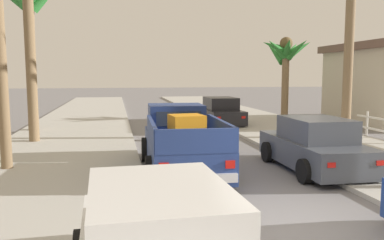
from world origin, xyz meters
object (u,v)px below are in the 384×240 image
Objects in this scene: car_left_near at (220,112)px; palm_tree_left_fore at (286,54)px; pickup_truck at (181,143)px; car_left_mid at (314,146)px; palm_tree_left_mid at (29,13)px.

palm_tree_left_fore reaches higher than car_left_near.
palm_tree_left_fore reaches higher than pickup_truck.
pickup_truck reaches higher than car_left_near.
palm_tree_left_mid is (-9.51, 9.92, 4.94)m from car_left_mid.
car_left_near is at bearing 89.99° from car_left_mid.
car_left_near is at bearing 4.24° from palm_tree_left_mid.
pickup_truck is at bearing -57.59° from palm_tree_left_mid.
car_left_near is 0.86× the size of palm_tree_left_fore.
palm_tree_left_mid reaches higher than palm_tree_left_fore.
car_left_mid is (-0.00, -10.62, 0.00)m from car_left_near.
pickup_truck is 1.23× the size of car_left_mid.
palm_tree_left_mid reaches higher than car_left_mid.
pickup_truck is at bearing 167.64° from car_left_mid.
car_left_near is at bearing -159.55° from palm_tree_left_fore.
car_left_near is 10.62m from car_left_mid.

